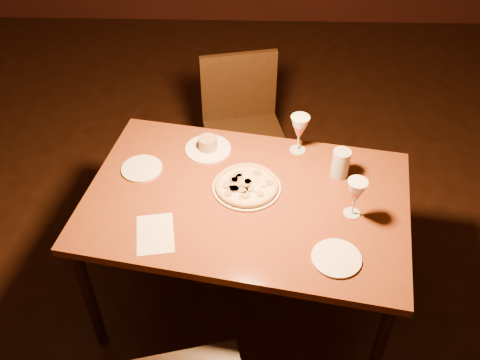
{
  "coord_description": "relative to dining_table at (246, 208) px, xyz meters",
  "views": [
    {
      "loc": [
        0.18,
        -1.39,
        2.37
      ],
      "look_at": [
        0.13,
        0.32,
        0.8
      ],
      "focal_mm": 40.0,
      "sensor_mm": 36.0,
      "label": 1
    }
  ],
  "objects": [
    {
      "name": "wine_glass_far",
      "position": [
        0.24,
        0.33,
        0.16
      ],
      "size": [
        0.09,
        0.09,
        0.19
      ],
      "primitive_type": null,
      "color": "#C46D51",
      "rests_on": "dining_table"
    },
    {
      "name": "menu_card",
      "position": [
        -0.36,
        -0.22,
        0.07
      ],
      "size": [
        0.18,
        0.24,
        0.0
      ],
      "primitive_type": "cube",
      "rotation": [
        0.0,
        0.0,
        0.17
      ],
      "color": "silver",
      "rests_on": "dining_table"
    },
    {
      "name": "side_plate_left",
      "position": [
        -0.48,
        0.17,
        0.07
      ],
      "size": [
        0.19,
        0.19,
        0.01
      ],
      "primitive_type": "cylinder",
      "color": "white",
      "rests_on": "dining_table"
    },
    {
      "name": "pendant_light",
      "position": [
        0.0,
        0.0,
        0.88
      ],
      "size": [
        0.12,
        0.12,
        0.12
      ],
      "primitive_type": "sphere",
      "color": "#FF9747",
      "rests_on": "ceiling"
    },
    {
      "name": "ramekin_saucer",
      "position": [
        -0.19,
        0.32,
        0.09
      ],
      "size": [
        0.22,
        0.22,
        0.07
      ],
      "color": "white",
      "rests_on": "dining_table"
    },
    {
      "name": "floor",
      "position": [
        -0.16,
        -0.27,
        -0.68
      ],
      "size": [
        7.0,
        7.0,
        0.0
      ],
      "primitive_type": "plane",
      "color": "black",
      "rests_on": "ground"
    },
    {
      "name": "wine_glass_right",
      "position": [
        0.45,
        -0.08,
        0.16
      ],
      "size": [
        0.08,
        0.08,
        0.18
      ],
      "primitive_type": null,
      "color": "#C46D51",
      "rests_on": "dining_table"
    },
    {
      "name": "dining_table",
      "position": [
        0.0,
        0.0,
        0.0
      ],
      "size": [
        1.53,
        1.13,
        0.75
      ],
      "rotation": [
        0.0,
        0.0,
        -0.18
      ],
      "color": "brown",
      "rests_on": "floor"
    },
    {
      "name": "water_tumbler",
      "position": [
        0.42,
        0.16,
        0.13
      ],
      "size": [
        0.08,
        0.08,
        0.13
      ],
      "primitive_type": "cylinder",
      "color": "#AFBAC0",
      "rests_on": "dining_table"
    },
    {
      "name": "side_plate_near",
      "position": [
        0.36,
        -0.33,
        0.07
      ],
      "size": [
        0.19,
        0.19,
        0.01
      ],
      "primitive_type": "cylinder",
      "color": "white",
      "rests_on": "dining_table"
    },
    {
      "name": "pizza_plate",
      "position": [
        0.0,
        0.06,
        0.08
      ],
      "size": [
        0.3,
        0.3,
        0.03
      ],
      "color": "white",
      "rests_on": "dining_table"
    },
    {
      "name": "chair_far",
      "position": [
        -0.03,
        0.83,
        -0.17
      ],
      "size": [
        0.52,
        0.52,
        0.91
      ],
      "rotation": [
        0.0,
        0.0,
        0.22
      ],
      "color": "black",
      "rests_on": "floor"
    }
  ]
}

